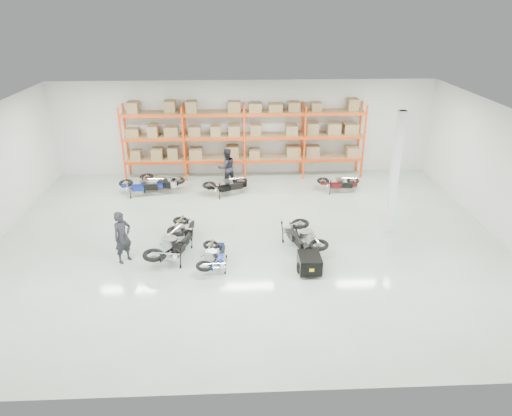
{
  "coord_description": "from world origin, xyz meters",
  "views": [
    {
      "loc": [
        -0.39,
        -14.41,
        7.91
      ],
      "look_at": [
        0.28,
        0.33,
        1.1
      ],
      "focal_mm": 32.0,
      "sensor_mm": 36.0,
      "label": 1
    }
  ],
  "objects_px": {
    "moto_back_b": "(159,179)",
    "moto_silver_left": "(182,228)",
    "moto_touring_right": "(303,232)",
    "moto_black_far_left": "(172,241)",
    "moto_back_c": "(227,183)",
    "moto_blue_centre": "(214,253)",
    "trailer": "(309,263)",
    "moto_back_a": "(143,182)",
    "person_back": "(227,167)",
    "person_left": "(123,237)",
    "moto_back_d": "(339,181)"
  },
  "relations": [
    {
      "from": "moto_black_far_left",
      "to": "person_left",
      "type": "relative_size",
      "value": 1.14
    },
    {
      "from": "person_back",
      "to": "person_left",
      "type": "bearing_deg",
      "value": 39.29
    },
    {
      "from": "person_left",
      "to": "moto_back_d",
      "type": "bearing_deg",
      "value": -15.0
    },
    {
      "from": "moto_touring_right",
      "to": "person_back",
      "type": "xyz_separation_m",
      "value": [
        -2.68,
        5.9,
        0.29
      ]
    },
    {
      "from": "moto_black_far_left",
      "to": "moto_back_b",
      "type": "xyz_separation_m",
      "value": [
        -1.28,
        5.9,
        -0.04
      ]
    },
    {
      "from": "moto_back_b",
      "to": "moto_touring_right",
      "type": "bearing_deg",
      "value": -114.32
    },
    {
      "from": "moto_black_far_left",
      "to": "trailer",
      "type": "bearing_deg",
      "value": -175.51
    },
    {
      "from": "moto_silver_left",
      "to": "moto_back_c",
      "type": "bearing_deg",
      "value": -102.01
    },
    {
      "from": "person_left",
      "to": "moto_black_far_left",
      "type": "bearing_deg",
      "value": -43.21
    },
    {
      "from": "trailer",
      "to": "moto_back_a",
      "type": "height_order",
      "value": "moto_back_a"
    },
    {
      "from": "moto_silver_left",
      "to": "person_back",
      "type": "height_order",
      "value": "person_back"
    },
    {
      "from": "moto_touring_right",
      "to": "moto_back_d",
      "type": "height_order",
      "value": "moto_touring_right"
    },
    {
      "from": "moto_black_far_left",
      "to": "moto_blue_centre",
      "type": "bearing_deg",
      "value": 174.88
    },
    {
      "from": "moto_back_a",
      "to": "moto_back_c",
      "type": "relative_size",
      "value": 1.04
    },
    {
      "from": "moto_back_c",
      "to": "moto_back_d",
      "type": "relative_size",
      "value": 1.09
    },
    {
      "from": "moto_black_far_left",
      "to": "person_left",
      "type": "height_order",
      "value": "person_left"
    },
    {
      "from": "trailer",
      "to": "person_left",
      "type": "relative_size",
      "value": 0.82
    },
    {
      "from": "moto_black_far_left",
      "to": "person_back",
      "type": "bearing_deg",
      "value": -86.07
    },
    {
      "from": "moto_black_far_left",
      "to": "moto_back_d",
      "type": "xyz_separation_m",
      "value": [
        6.74,
        5.48,
        -0.12
      ]
    },
    {
      "from": "moto_back_b",
      "to": "moto_back_c",
      "type": "relative_size",
      "value": 1.06
    },
    {
      "from": "moto_blue_centre",
      "to": "person_left",
      "type": "height_order",
      "value": "person_left"
    },
    {
      "from": "moto_back_c",
      "to": "person_left",
      "type": "distance_m",
      "value": 6.43
    },
    {
      "from": "moto_back_c",
      "to": "moto_silver_left",
      "type": "bearing_deg",
      "value": 140.98
    },
    {
      "from": "moto_black_far_left",
      "to": "trailer",
      "type": "height_order",
      "value": "moto_black_far_left"
    },
    {
      "from": "moto_silver_left",
      "to": "person_left",
      "type": "relative_size",
      "value": 0.97
    },
    {
      "from": "moto_back_d",
      "to": "person_left",
      "type": "distance_m",
      "value": 10.04
    },
    {
      "from": "moto_silver_left",
      "to": "person_back",
      "type": "distance_m",
      "value": 5.47
    },
    {
      "from": "moto_blue_centre",
      "to": "trailer",
      "type": "xyz_separation_m",
      "value": [
        3.01,
        -0.52,
        -0.13
      ]
    },
    {
      "from": "moto_silver_left",
      "to": "moto_back_c",
      "type": "relative_size",
      "value": 0.97
    },
    {
      "from": "moto_blue_centre",
      "to": "moto_black_far_left",
      "type": "relative_size",
      "value": 0.78
    },
    {
      "from": "moto_blue_centre",
      "to": "trailer",
      "type": "relative_size",
      "value": 1.09
    },
    {
      "from": "moto_blue_centre",
      "to": "person_back",
      "type": "height_order",
      "value": "person_back"
    },
    {
      "from": "moto_blue_centre",
      "to": "person_left",
      "type": "distance_m",
      "value": 3.0
    },
    {
      "from": "moto_back_b",
      "to": "moto_back_c",
      "type": "distance_m",
      "value": 3.06
    },
    {
      "from": "moto_blue_centre",
      "to": "moto_silver_left",
      "type": "height_order",
      "value": "moto_silver_left"
    },
    {
      "from": "moto_back_c",
      "to": "moto_back_d",
      "type": "height_order",
      "value": "moto_back_c"
    },
    {
      "from": "moto_back_c",
      "to": "moto_back_d",
      "type": "xyz_separation_m",
      "value": [
        5.01,
        0.12,
        -0.04
      ]
    },
    {
      "from": "trailer",
      "to": "moto_back_a",
      "type": "relative_size",
      "value": 0.79
    },
    {
      "from": "moto_back_d",
      "to": "moto_blue_centre",
      "type": "bearing_deg",
      "value": 140.86
    },
    {
      "from": "moto_back_a",
      "to": "moto_back_c",
      "type": "height_order",
      "value": "moto_back_a"
    },
    {
      "from": "moto_touring_right",
      "to": "moto_back_d",
      "type": "distance_m",
      "value": 5.55
    },
    {
      "from": "moto_back_b",
      "to": "moto_silver_left",
      "type": "bearing_deg",
      "value": -143.42
    },
    {
      "from": "moto_black_far_left",
      "to": "moto_back_b",
      "type": "relative_size",
      "value": 1.08
    },
    {
      "from": "moto_back_c",
      "to": "moto_black_far_left",
      "type": "bearing_deg",
      "value": 143.05
    },
    {
      "from": "moto_silver_left",
      "to": "moto_back_d",
      "type": "bearing_deg",
      "value": -138.4
    },
    {
      "from": "moto_touring_right",
      "to": "moto_black_far_left",
      "type": "bearing_deg",
      "value": 171.08
    },
    {
      "from": "moto_blue_centre",
      "to": "person_back",
      "type": "xyz_separation_m",
      "value": [
        0.33,
        6.97,
        0.41
      ]
    },
    {
      "from": "moto_black_far_left",
      "to": "moto_back_a",
      "type": "bearing_deg",
      "value": -51.38
    },
    {
      "from": "moto_silver_left",
      "to": "moto_back_d",
      "type": "relative_size",
      "value": 1.06
    },
    {
      "from": "person_left",
      "to": "moto_blue_centre",
      "type": "bearing_deg",
      "value": -58.17
    }
  ]
}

